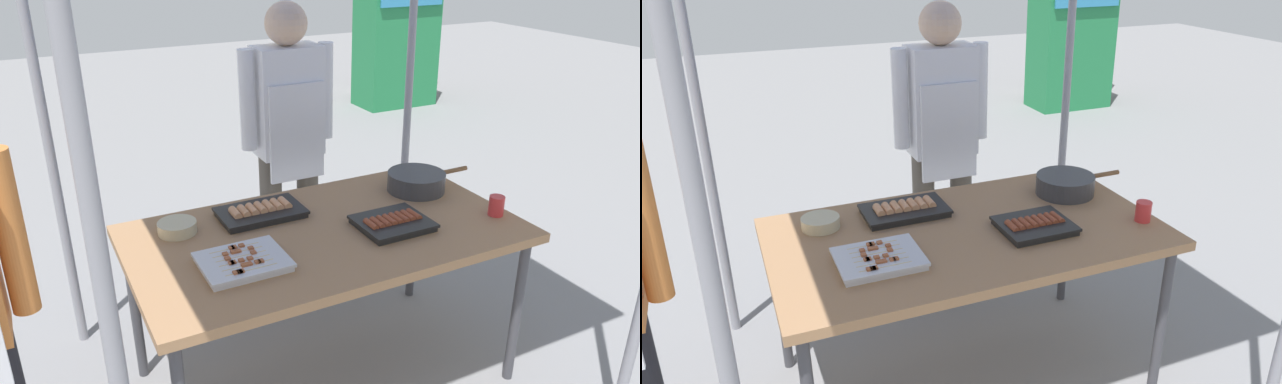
% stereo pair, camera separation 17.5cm
% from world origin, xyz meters
% --- Properties ---
extents(ground_plane, '(18.00, 18.00, 0.00)m').
position_xyz_m(ground_plane, '(0.00, 0.00, 0.00)').
color(ground_plane, slate).
extents(stall_table, '(1.60, 0.90, 0.75)m').
position_xyz_m(stall_table, '(0.00, 0.00, 0.70)').
color(stall_table, '#9E724C').
rests_on(stall_table, ground).
extents(tray_grilled_sausages, '(0.36, 0.23, 0.05)m').
position_xyz_m(tray_grilled_sausages, '(-0.19, 0.24, 0.77)').
color(tray_grilled_sausages, black).
rests_on(tray_grilled_sausages, stall_table).
extents(tray_meat_skewers, '(0.32, 0.26, 0.04)m').
position_xyz_m(tray_meat_skewers, '(-0.41, -0.13, 0.77)').
color(tray_meat_skewers, silver).
rests_on(tray_meat_skewers, stall_table).
extents(tray_pork_links, '(0.29, 0.25, 0.05)m').
position_xyz_m(tray_pork_links, '(0.26, -0.11, 0.77)').
color(tray_pork_links, black).
rests_on(tray_pork_links, stall_table).
extents(cooking_wok, '(0.43, 0.27, 0.09)m').
position_xyz_m(cooking_wok, '(0.58, 0.17, 0.80)').
color(cooking_wok, '#38383A').
rests_on(cooking_wok, stall_table).
extents(condiment_bowl, '(0.16, 0.16, 0.05)m').
position_xyz_m(condiment_bowl, '(-0.55, 0.25, 0.77)').
color(condiment_bowl, '#BFB28C').
rests_on(condiment_bowl, stall_table).
extents(drink_cup_near_edge, '(0.07, 0.07, 0.09)m').
position_xyz_m(drink_cup_near_edge, '(0.72, -0.21, 0.79)').
color(drink_cup_near_edge, red).
rests_on(drink_cup_near_edge, stall_table).
extents(vendor_woman, '(0.52, 0.23, 1.58)m').
position_xyz_m(vendor_woman, '(0.21, 0.81, 0.93)').
color(vendor_woman, '#595147').
rests_on(vendor_woman, ground).
extents(neighbor_stall_left, '(0.88, 0.54, 1.66)m').
position_xyz_m(neighbor_stall_left, '(2.96, 3.91, 0.83)').
color(neighbor_stall_left, '#237F47').
rests_on(neighbor_stall_left, ground).
extents(neighbor_stall_right, '(0.75, 0.64, 1.63)m').
position_xyz_m(neighbor_stall_right, '(3.31, 4.43, 0.82)').
color(neighbor_stall_right, beige).
rests_on(neighbor_stall_right, ground).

